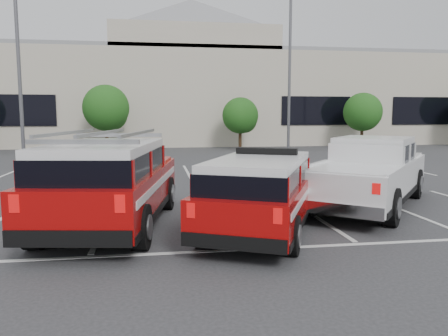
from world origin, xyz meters
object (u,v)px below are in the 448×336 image
(convention_building, at_px, (172,93))
(tree_mid_left, at_px, (107,110))
(tree_right, at_px, (363,113))
(light_pole_mid, at_px, (289,75))
(fire_chief_suv, at_px, (263,198))
(tree_mid_right, at_px, (241,117))
(ladder_suv, at_px, (111,189))
(white_pickup, at_px, (369,179))
(light_pole_left, at_px, (19,63))

(convention_building, height_order, tree_mid_left, convention_building)
(tree_mid_left, height_order, tree_right, tree_mid_left)
(convention_building, relative_size, light_pole_mid, 5.86)
(fire_chief_suv, bearing_deg, convention_building, 116.67)
(tree_mid_right, distance_m, ladder_suv, 23.95)
(convention_building, relative_size, white_pickup, 9.30)
(tree_mid_left, relative_size, tree_mid_right, 1.21)
(tree_right, relative_size, ladder_suv, 0.72)
(light_pole_mid, xyz_separation_m, white_pickup, (-2.28, -15.27, -4.39))
(light_pole_mid, distance_m, ladder_suv, 19.61)
(tree_right, height_order, ladder_suv, tree_right)
(tree_mid_right, xyz_separation_m, fire_chief_suv, (-4.10, -23.51, -1.73))
(convention_building, height_order, white_pickup, convention_building)
(tree_mid_right, relative_size, light_pole_mid, 0.39)
(tree_right, xyz_separation_m, ladder_suv, (-17.60, -22.66, -1.85))
(convention_building, bearing_deg, light_pole_mid, -66.74)
(fire_chief_suv, relative_size, ladder_suv, 0.93)
(tree_mid_left, bearing_deg, light_pole_left, -107.10)
(light_pole_mid, distance_m, fire_chief_suv, 18.99)
(light_pole_left, bearing_deg, tree_mid_right, 37.50)
(tree_mid_right, relative_size, light_pole_left, 0.39)
(fire_chief_suv, bearing_deg, tree_mid_left, 129.36)
(tree_right, xyz_separation_m, fire_chief_suv, (-14.10, -23.51, -2.00))
(convention_building, height_order, fire_chief_suv, convention_building)
(light_pole_left, height_order, fire_chief_suv, light_pole_left)
(fire_chief_suv, height_order, ladder_suv, ladder_suv)
(tree_mid_left, height_order, light_pole_mid, light_pole_mid)
(tree_mid_right, bearing_deg, light_pole_mid, -72.48)
(light_pole_left, bearing_deg, tree_right, 23.51)
(light_pole_mid, bearing_deg, tree_mid_left, 153.08)
(tree_mid_left, distance_m, tree_right, 20.00)
(fire_chief_suv, distance_m, ladder_suv, 3.60)
(tree_mid_left, relative_size, tree_right, 1.10)
(tree_right, height_order, light_pole_mid, light_pole_mid)
(convention_building, relative_size, tree_right, 13.58)
(tree_mid_left, height_order, tree_mid_right, tree_mid_left)
(tree_mid_left, height_order, white_pickup, tree_mid_left)
(convention_building, xyz_separation_m, ladder_suv, (-2.69, -32.48, -3.80))
(tree_right, xyz_separation_m, light_pole_left, (-23.09, -10.05, 2.41))
(light_pole_mid, bearing_deg, fire_chief_suv, -108.99)
(tree_mid_left, xyz_separation_m, tree_right, (20.00, -0.00, -0.27))
(tree_mid_left, bearing_deg, ladder_suv, -83.94)
(tree_right, xyz_separation_m, white_pickup, (-10.37, -21.32, -1.97))
(light_pole_mid, height_order, white_pickup, light_pole_mid)
(tree_mid_left, relative_size, white_pickup, 0.75)
(convention_building, bearing_deg, light_pole_left, -112.39)
(tree_mid_left, distance_m, tree_mid_right, 10.01)
(tree_mid_right, height_order, tree_right, tree_right)
(tree_mid_right, xyz_separation_m, tree_right, (10.00, 0.00, 0.27))
(light_pole_mid, bearing_deg, white_pickup, -98.49)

